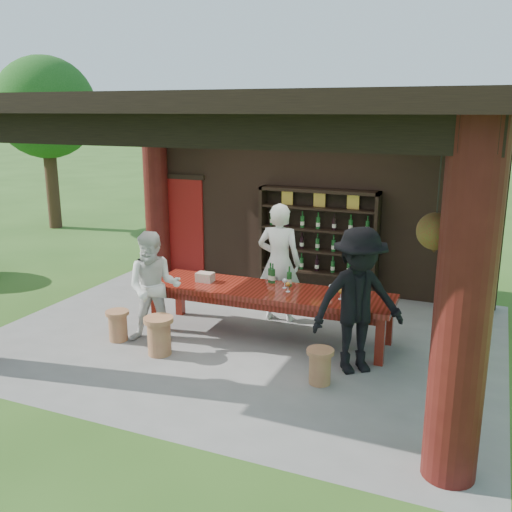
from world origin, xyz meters
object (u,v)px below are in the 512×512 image
at_px(wine_shelf, 318,241).
at_px(guest_woman, 154,287).
at_px(napkin_basket, 205,277).
at_px(stool_near_right, 320,365).
at_px(tasting_table, 269,296).
at_px(guest_man, 358,301).
at_px(host, 279,263).
at_px(stool_far_left, 118,325).
at_px(stool_near_left, 159,335).

bearing_deg(wine_shelf, guest_woman, -115.56).
bearing_deg(napkin_basket, stool_near_right, -27.45).
height_order(tasting_table, guest_man, guest_man).
distance_m(tasting_table, stool_near_right, 1.69).
distance_m(guest_woman, guest_man, 2.98).
height_order(wine_shelf, tasting_table, wine_shelf).
relative_size(wine_shelf, guest_man, 1.15).
bearing_deg(host, tasting_table, 93.31).
bearing_deg(guest_woman, stool_near_right, -32.71).
height_order(stool_near_right, stool_far_left, stool_far_left).
bearing_deg(stool_near_right, napkin_basket, 152.55).
relative_size(guest_woman, guest_man, 0.86).
height_order(host, napkin_basket, host).
xyz_separation_m(stool_near_left, stool_near_right, (2.33, 0.03, -0.05)).
distance_m(stool_near_right, guest_man, 0.95).
bearing_deg(tasting_table, guest_man, -23.19).
bearing_deg(wine_shelf, stool_far_left, -120.99).
bearing_deg(stool_near_left, guest_woman, 127.94).
bearing_deg(guest_woman, napkin_basket, 36.33).
bearing_deg(wine_shelf, guest_man, -64.08).
relative_size(wine_shelf, napkin_basket, 8.54).
distance_m(tasting_table, host, 0.83).
bearing_deg(host, stool_far_left, 36.80).
distance_m(wine_shelf, tasting_table, 2.40).
bearing_deg(guest_man, tasting_table, 119.21).
bearing_deg(stool_far_left, stool_near_left, -12.79).
xyz_separation_m(stool_near_left, guest_man, (2.65, 0.57, 0.67)).
xyz_separation_m(wine_shelf, tasting_table, (-0.02, -2.37, -0.35)).
relative_size(tasting_table, napkin_basket, 14.26).
bearing_deg(stool_near_right, host, 123.67).
xyz_separation_m(wine_shelf, napkin_basket, (-1.08, -2.39, -0.16)).
xyz_separation_m(stool_near_left, guest_woman, (-0.32, 0.41, 0.54)).
bearing_deg(stool_near_right, stool_near_left, -179.21).
xyz_separation_m(tasting_table, guest_man, (1.48, -0.63, 0.33)).
xyz_separation_m(tasting_table, napkin_basket, (-1.06, -0.02, 0.18)).
distance_m(wine_shelf, stool_far_left, 4.01).
height_order(stool_near_right, host, host).
distance_m(stool_near_right, host, 2.42).
relative_size(wine_shelf, guest_woman, 1.34).
distance_m(stool_near_left, guest_woman, 0.75).
bearing_deg(guest_man, guest_woman, 145.42).
relative_size(stool_near_right, guest_man, 0.24).
distance_m(wine_shelf, guest_woman, 3.51).
distance_m(wine_shelf, host, 1.62).
height_order(stool_near_right, napkin_basket, napkin_basket).
xyz_separation_m(wine_shelf, guest_man, (1.46, -3.00, -0.02)).
xyz_separation_m(host, guest_man, (1.61, -1.39, 0.00)).
bearing_deg(host, guest_man, 132.83).
xyz_separation_m(tasting_table, host, (-0.13, 0.76, 0.32)).
xyz_separation_m(tasting_table, stool_near_left, (-1.17, -1.20, -0.35)).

